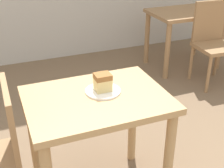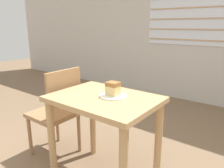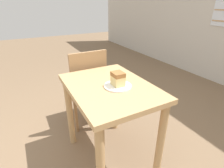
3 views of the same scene
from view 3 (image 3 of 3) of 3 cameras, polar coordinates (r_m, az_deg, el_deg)
The scene contains 4 objects.
dining_table_near at distance 1.43m, azimuth -0.76°, elevation -5.80°, with size 0.82×0.61×0.76m.
chair_near_window at distance 1.98m, azimuth -8.44°, elevation -0.56°, with size 0.41×0.41×0.91m.
plate at distance 1.33m, azimuth 1.88°, elevation -0.63°, with size 0.21×0.21×0.01m.
cake_slice at distance 1.31m, azimuth 1.94°, elevation 1.70°, with size 0.09×0.08×0.10m.
Camera 3 is at (1.06, -0.08, 1.35)m, focal length 28.00 mm.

